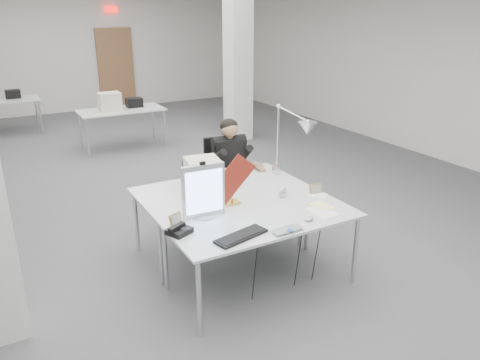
% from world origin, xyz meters
% --- Properties ---
extents(room_shell, '(10.04, 14.04, 3.24)m').
position_xyz_m(room_shell, '(0.04, 0.13, 1.69)').
color(room_shell, '#4A4A4C').
rests_on(room_shell, ground).
extents(desk_main, '(1.80, 0.90, 0.02)m').
position_xyz_m(desk_main, '(0.00, -2.50, 0.74)').
color(desk_main, silver).
rests_on(desk_main, room_shell).
extents(desk_second, '(1.80, 0.90, 0.02)m').
position_xyz_m(desk_second, '(0.00, -1.60, 0.74)').
color(desk_second, silver).
rests_on(desk_second, room_shell).
extents(bg_desk_a, '(1.60, 0.80, 0.02)m').
position_xyz_m(bg_desk_a, '(0.20, 3.00, 0.74)').
color(bg_desk_a, silver).
rests_on(bg_desk_a, room_shell).
extents(office_chair, '(0.55, 0.55, 0.99)m').
position_xyz_m(office_chair, '(0.45, -0.95, 0.49)').
color(office_chair, black).
rests_on(office_chair, room_shell).
extents(seated_person, '(0.58, 0.69, 0.93)m').
position_xyz_m(seated_person, '(0.45, -1.00, 0.90)').
color(seated_person, black).
rests_on(seated_person, office_chair).
extents(monitor, '(0.41, 0.07, 0.51)m').
position_xyz_m(monitor, '(-0.47, -2.22, 1.01)').
color(monitor, silver).
rests_on(monitor, desk_main).
extents(pennant, '(0.50, 0.13, 0.55)m').
position_xyz_m(pennant, '(-0.22, -2.26, 1.06)').
color(pennant, maroon).
rests_on(pennant, monitor).
extents(keyboard, '(0.52, 0.27, 0.02)m').
position_xyz_m(keyboard, '(-0.38, -2.77, 0.77)').
color(keyboard, black).
rests_on(keyboard, desk_main).
extents(laptop, '(0.30, 0.20, 0.02)m').
position_xyz_m(laptop, '(0.03, -2.91, 0.77)').
color(laptop, '#B9B9BE').
rests_on(laptop, desk_main).
extents(mouse, '(0.10, 0.07, 0.04)m').
position_xyz_m(mouse, '(0.33, -2.78, 0.77)').
color(mouse, '#A8A8AC').
rests_on(mouse, desk_main).
extents(bankers_lamp, '(0.31, 0.14, 0.35)m').
position_xyz_m(bankers_lamp, '(-0.10, -2.08, 0.93)').
color(bankers_lamp, gold).
rests_on(bankers_lamp, desk_main).
extents(desk_phone, '(0.24, 0.23, 0.05)m').
position_xyz_m(desk_phone, '(-0.81, -2.44, 0.78)').
color(desk_phone, black).
rests_on(desk_phone, desk_main).
extents(picture_frame_left, '(0.14, 0.08, 0.11)m').
position_xyz_m(picture_frame_left, '(-0.77, -2.25, 0.81)').
color(picture_frame_left, '#AE874B').
rests_on(picture_frame_left, desk_main).
extents(picture_frame_right, '(0.14, 0.06, 0.11)m').
position_xyz_m(picture_frame_right, '(0.80, -2.27, 0.81)').
color(picture_frame_right, '#A58347').
rests_on(picture_frame_right, desk_main).
extents(desk_clock, '(0.11, 0.06, 0.11)m').
position_xyz_m(desk_clock, '(0.44, -2.19, 0.81)').
color(desk_clock, '#B5B4B9').
rests_on(desk_clock, desk_main).
extents(paper_stack_a, '(0.21, 0.29, 0.01)m').
position_xyz_m(paper_stack_a, '(0.56, -2.69, 0.76)').
color(paper_stack_a, white).
rests_on(paper_stack_a, desk_main).
extents(paper_stack_b, '(0.19, 0.24, 0.01)m').
position_xyz_m(paper_stack_b, '(0.64, -2.58, 0.76)').
color(paper_stack_b, '#FFFC98').
rests_on(paper_stack_b, desk_main).
extents(paper_stack_c, '(0.23, 0.23, 0.01)m').
position_xyz_m(paper_stack_c, '(0.79, -2.32, 0.76)').
color(paper_stack_c, white).
rests_on(paper_stack_c, desk_main).
extents(beige_monitor, '(0.40, 0.39, 0.33)m').
position_xyz_m(beige_monitor, '(-0.17, -1.55, 0.92)').
color(beige_monitor, beige).
rests_on(beige_monitor, desk_second).
extents(architect_lamp, '(0.32, 0.70, 0.86)m').
position_xyz_m(architect_lamp, '(0.79, -1.80, 1.19)').
color(architect_lamp, '#BCBDC1').
rests_on(architect_lamp, desk_second).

